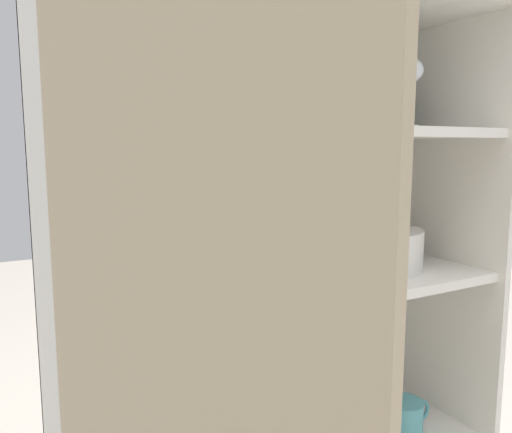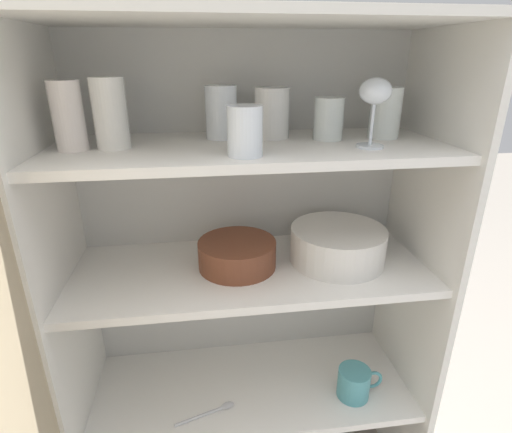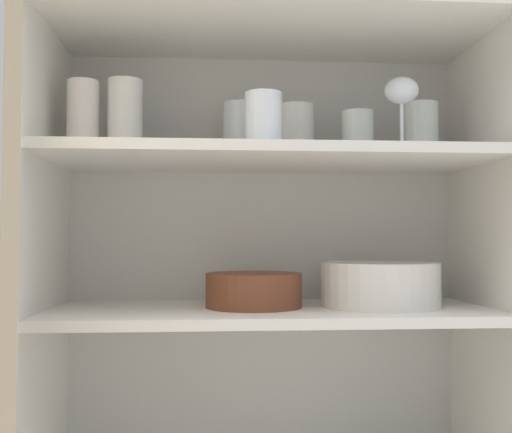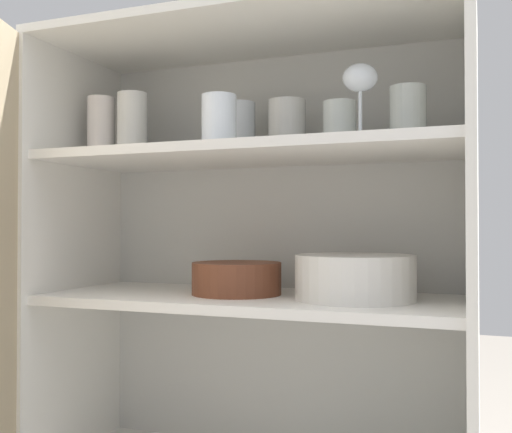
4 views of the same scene
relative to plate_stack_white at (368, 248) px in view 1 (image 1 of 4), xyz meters
name	(u,v)px [view 1 (image 1 of 4)]	position (x,y,z in m)	size (l,w,h in m)	color
cupboard_back_panel	(244,292)	(-0.22, 0.18, -0.12)	(0.91, 0.02, 1.26)	silver
cupboard_side_left	(54,358)	(-0.67, 0.00, -0.12)	(0.02, 0.38, 1.26)	white
cupboard_side_right	(436,286)	(0.22, 0.00, -0.12)	(0.02, 0.38, 1.26)	white
shelf_board_middle	(285,285)	(-0.22, 0.00, -0.06)	(0.88, 0.35, 0.02)	white
shelf_board_upper	(286,132)	(-0.22, 0.00, 0.26)	(0.88, 0.35, 0.02)	white
tumbler_glass_0	(397,105)	(0.10, 0.03, 0.32)	(0.07, 0.07, 0.12)	white
tumbler_glass_1	(240,98)	(-0.28, 0.08, 0.33)	(0.07, 0.07, 0.12)	white
tumbler_glass_2	(138,80)	(-0.52, 0.00, 0.34)	(0.07, 0.07, 0.14)	white
tumbler_glass_3	(307,96)	(-0.25, -0.11, 0.31)	(0.07, 0.07, 0.10)	white
tumbler_glass_4	(292,101)	(-0.16, 0.07, 0.32)	(0.08, 0.08, 0.12)	white
tumbler_glass_5	(88,78)	(-0.60, -0.01, 0.34)	(0.06, 0.06, 0.14)	silver
tumbler_glass_6	(351,107)	(-0.04, 0.03, 0.31)	(0.07, 0.07, 0.10)	white
wine_glass_0	(407,76)	(0.03, -0.07, 0.37)	(0.07, 0.07, 0.14)	white
plate_stack_white	(368,248)	(0.00, 0.00, 0.00)	(0.24, 0.24, 0.09)	silver
mixing_bowl_large	(269,263)	(-0.26, 0.00, -0.01)	(0.19, 0.19, 0.07)	brown
coffee_mug_primary	(404,418)	(0.05, -0.08, -0.39)	(0.13, 0.09, 0.09)	teal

